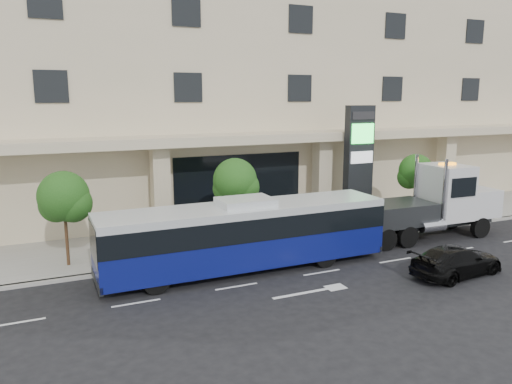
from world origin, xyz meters
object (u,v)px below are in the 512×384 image
Objects in this scene: city_bus at (245,234)px; signage_pylon at (358,164)px; tow_truck at (432,204)px; black_sedan at (457,261)px.

city_bus is 1.85× the size of signage_pylon.
city_bus is at bearing -174.51° from tow_truck.
tow_truck is at bearing 3.48° from city_bus.
tow_truck reaches higher than black_sedan.
city_bus is 11.17m from tow_truck.
tow_truck is 2.18× the size of black_sedan.
signage_pylon reaches higher than tow_truck.
black_sedan is 9.66m from signage_pylon.
city_bus is 10.59m from signage_pylon.
signage_pylon is at bearing -14.46° from black_sedan.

